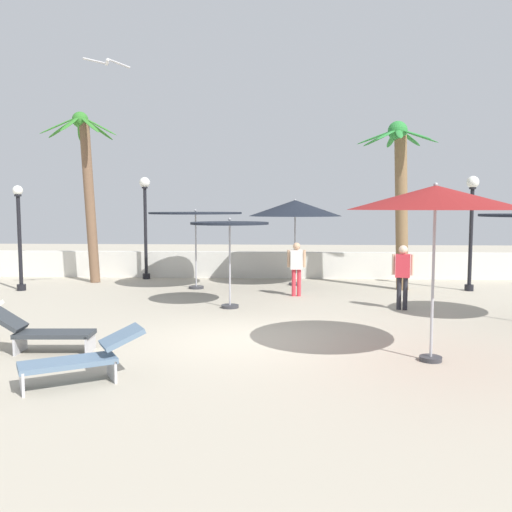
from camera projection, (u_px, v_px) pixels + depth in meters
name	position (u px, v px, depth m)	size (l,w,h in m)	color
ground_plane	(248.00, 338.00, 11.08)	(56.00, 56.00, 0.00)	#B2A893
boundary_wall	(264.00, 265.00, 20.54)	(25.20, 0.30, 1.00)	silver
patio_umbrella_0	(230.00, 229.00, 14.26)	(2.07, 2.07, 2.41)	#333338
patio_umbrella_1	(196.00, 216.00, 17.67)	(3.04, 3.04, 2.62)	#333338
patio_umbrella_3	(435.00, 198.00, 9.20)	(3.01, 3.01, 3.11)	#333338
patio_umbrella_4	(295.00, 208.00, 18.43)	(3.19, 3.19, 2.97)	#333338
palm_tree_0	(87.00, 179.00, 19.05)	(2.73, 2.69, 6.03)	brown
palm_tree_1	(400.00, 186.00, 17.34)	(2.57, 2.58, 5.44)	brown
lamp_post_0	(145.00, 214.00, 20.07)	(0.39, 0.39, 3.80)	black
lamp_post_1	(472.00, 218.00, 17.20)	(0.39, 0.39, 3.68)	black
lamp_post_2	(19.00, 231.00, 17.30)	(0.32, 0.32, 3.38)	black
lounge_chair_0	(83.00, 357.00, 8.23)	(1.86, 1.40, 0.81)	#B7B7BC
lounge_chair_1	(42.00, 331.00, 9.97)	(1.90, 0.65, 0.83)	#B7B7BC
guest_0	(403.00, 271.00, 14.09)	(0.54, 0.33, 1.70)	#26262D
guest_1	(296.00, 264.00, 16.26)	(0.56, 0.24, 1.63)	#D8333F
seagull_0	(107.00, 62.00, 14.75)	(1.20, 0.68, 0.20)	white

